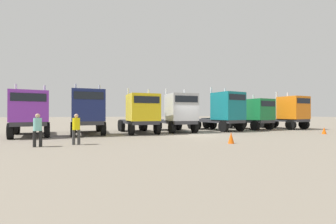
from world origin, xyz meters
TOP-DOWN VIEW (x-y plane):
  - ground at (0.00, 0.00)m, footprint 200.00×200.00m
  - semi_truck_purple at (-12.34, 2.83)m, footprint 3.70×6.66m
  - semi_truck_navy at (-8.24, 3.14)m, footprint 2.95×6.61m
  - semi_truck_yellow at (-3.91, 2.90)m, footprint 2.96×6.42m
  - semi_truck_silver at (-0.26, 3.24)m, footprint 2.65×6.27m
  - semi_truck_teal at (4.56, 3.27)m, footprint 3.77×6.75m
  - semi_truck_green at (8.71, 3.92)m, footprint 3.59×6.33m
  - semi_truck_orange at (13.02, 3.49)m, footprint 3.31×6.45m
  - visitor_in_hivis at (-8.70, -2.90)m, footprint 0.46×0.46m
  - visitor_with_camera at (-10.57, -3.14)m, footprint 0.50×0.50m
  - traffic_cone_near at (-0.13, -5.13)m, footprint 0.36×0.36m
  - traffic_cone_mid at (10.81, -2.44)m, footprint 0.36×0.36m

SIDE VIEW (x-z plane):
  - ground at x=0.00m, z-range 0.00..0.00m
  - traffic_cone_mid at x=10.81m, z-range 0.00..0.57m
  - traffic_cone_near at x=-0.13m, z-range 0.00..0.67m
  - visitor_in_hivis at x=-8.70m, z-range 0.14..1.87m
  - visitor_with_camera at x=-10.57m, z-range 0.14..1.89m
  - semi_truck_green at x=8.71m, z-range -0.20..3.66m
  - semi_truck_purple at x=-12.34m, z-range -0.22..3.75m
  - semi_truck_yellow at x=-3.91m, z-range -0.20..3.77m
  - semi_truck_silver at x=-0.26m, z-range -0.21..3.91m
  - semi_truck_navy at x=-8.24m, z-range -0.23..3.99m
  - semi_truck_orange at x=13.02m, z-range -0.21..3.99m
  - semi_truck_teal at x=4.56m, z-range -0.22..4.17m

